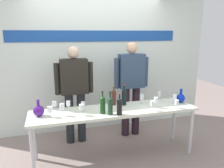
{
  "coord_description": "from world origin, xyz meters",
  "views": [
    {
      "loc": [
        -0.91,
        -2.97,
        1.87
      ],
      "look_at": [
        0.0,
        0.15,
        1.12
      ],
      "focal_mm": 35.62,
      "sensor_mm": 36.0,
      "label": 1
    }
  ],
  "objects_px": {
    "wine_glass_left_2": "(81,107)",
    "wine_glass_right_2": "(156,100)",
    "wine_glass_right_0": "(152,104)",
    "wine_glass_right_5": "(175,97)",
    "wine_glass_right_1": "(177,102)",
    "display_table": "(115,113)",
    "wine_bottle_2": "(120,106)",
    "wine_glass_right_4": "(159,94)",
    "wine_bottle_4": "(124,96)",
    "wine_glass_left_5": "(83,104)",
    "presenter_right": "(131,83)",
    "wine_bottle_0": "(110,105)",
    "wine_glass_left_4": "(68,104)",
    "wine_glass_right_3": "(142,97)",
    "decanter_blue_left": "(39,111)",
    "wine_bottle_1": "(103,104)",
    "wine_glass_left_1": "(50,110)",
    "decanter_blue_right": "(181,98)",
    "wine_bottle_3": "(114,97)",
    "wine_glass_left_0": "(54,104)",
    "wine_glass_left_3": "(62,107)",
    "presenter_left": "(74,89)"
  },
  "relations": [
    {
      "from": "wine_glass_left_2",
      "to": "wine_glass_right_3",
      "type": "relative_size",
      "value": 1.01
    },
    {
      "from": "wine_glass_left_1",
      "to": "wine_bottle_1",
      "type": "bearing_deg",
      "value": -5.07
    },
    {
      "from": "wine_bottle_2",
      "to": "wine_glass_right_5",
      "type": "relative_size",
      "value": 2.01
    },
    {
      "from": "wine_glass_right_0",
      "to": "wine_glass_right_4",
      "type": "height_order",
      "value": "wine_glass_right_4"
    },
    {
      "from": "presenter_left",
      "to": "presenter_right",
      "type": "xyz_separation_m",
      "value": [
        1.01,
        -0.0,
        0.03
      ]
    },
    {
      "from": "wine_glass_left_5",
      "to": "wine_glass_right_4",
      "type": "height_order",
      "value": "wine_glass_right_4"
    },
    {
      "from": "wine_glass_left_2",
      "to": "wine_glass_right_1",
      "type": "relative_size",
      "value": 1.21
    },
    {
      "from": "wine_glass_right_0",
      "to": "wine_glass_right_5",
      "type": "xyz_separation_m",
      "value": [
        0.48,
        0.19,
        -0.0
      ]
    },
    {
      "from": "wine_bottle_2",
      "to": "wine_glass_right_4",
      "type": "height_order",
      "value": "wine_bottle_2"
    },
    {
      "from": "wine_glass_left_2",
      "to": "wine_glass_right_0",
      "type": "relative_size",
      "value": 1.06
    },
    {
      "from": "decanter_blue_right",
      "to": "wine_glass_right_5",
      "type": "xyz_separation_m",
      "value": [
        -0.14,
        -0.04,
        0.03
      ]
    },
    {
      "from": "display_table",
      "to": "wine_glass_right_4",
      "type": "xyz_separation_m",
      "value": [
        0.84,
        0.22,
        0.17
      ]
    },
    {
      "from": "wine_bottle_0",
      "to": "wine_glass_left_1",
      "type": "height_order",
      "value": "wine_bottle_0"
    },
    {
      "from": "wine_bottle_1",
      "to": "wine_glass_left_2",
      "type": "height_order",
      "value": "wine_bottle_1"
    },
    {
      "from": "wine_glass_left_2",
      "to": "wine_glass_right_2",
      "type": "bearing_deg",
      "value": 0.15
    },
    {
      "from": "wine_glass_left_4",
      "to": "wine_glass_right_1",
      "type": "height_order",
      "value": "wine_glass_left_4"
    },
    {
      "from": "wine_bottle_0",
      "to": "wine_glass_left_2",
      "type": "distance_m",
      "value": 0.39
    },
    {
      "from": "wine_bottle_1",
      "to": "presenter_left",
      "type": "bearing_deg",
      "value": 110.87
    },
    {
      "from": "decanter_blue_left",
      "to": "wine_glass_left_5",
      "type": "xyz_separation_m",
      "value": [
        0.6,
        0.02,
        0.03
      ]
    },
    {
      "from": "presenter_left",
      "to": "wine_glass_left_5",
      "type": "height_order",
      "value": "presenter_left"
    },
    {
      "from": "wine_glass_left_3",
      "to": "presenter_left",
      "type": "bearing_deg",
      "value": 69.94
    },
    {
      "from": "wine_bottle_3",
      "to": "wine_glass_left_2",
      "type": "xyz_separation_m",
      "value": [
        -0.55,
        -0.31,
        -0.02
      ]
    },
    {
      "from": "wine_bottle_1",
      "to": "wine_glass_right_0",
      "type": "distance_m",
      "value": 0.72
    },
    {
      "from": "wine_bottle_2",
      "to": "wine_bottle_4",
      "type": "xyz_separation_m",
      "value": [
        0.2,
        0.38,
        0.01
      ]
    },
    {
      "from": "wine_glass_right_2",
      "to": "wine_glass_right_4",
      "type": "height_order",
      "value": "wine_glass_right_2"
    },
    {
      "from": "presenter_right",
      "to": "wine_bottle_0",
      "type": "distance_m",
      "value": 1.05
    },
    {
      "from": "wine_glass_left_2",
      "to": "wine_glass_right_1",
      "type": "xyz_separation_m",
      "value": [
        1.41,
        -0.11,
        -0.02
      ]
    },
    {
      "from": "wine_glass_left_2",
      "to": "wine_glass_left_4",
      "type": "relative_size",
      "value": 0.99
    },
    {
      "from": "wine_bottle_2",
      "to": "wine_glass_right_4",
      "type": "bearing_deg",
      "value": 27.54
    },
    {
      "from": "display_table",
      "to": "wine_glass_left_0",
      "type": "height_order",
      "value": "wine_glass_left_0"
    },
    {
      "from": "wine_glass_left_0",
      "to": "wine_glass_left_5",
      "type": "bearing_deg",
      "value": -25.18
    },
    {
      "from": "wine_bottle_4",
      "to": "wine_glass_right_1",
      "type": "xyz_separation_m",
      "value": [
        0.7,
        -0.37,
        -0.05
      ]
    },
    {
      "from": "wine_glass_right_4",
      "to": "wine_glass_left_2",
      "type": "bearing_deg",
      "value": -166.64
    },
    {
      "from": "wine_glass_left_2",
      "to": "wine_glass_right_4",
      "type": "height_order",
      "value": "wine_glass_left_2"
    },
    {
      "from": "wine_glass_right_2",
      "to": "wine_glass_right_5",
      "type": "bearing_deg",
      "value": 12.56
    },
    {
      "from": "decanter_blue_left",
      "to": "decanter_blue_right",
      "type": "height_order",
      "value": "decanter_blue_left"
    },
    {
      "from": "wine_bottle_4",
      "to": "wine_glass_right_4",
      "type": "bearing_deg",
      "value": 5.24
    },
    {
      "from": "wine_glass_left_1",
      "to": "wine_glass_right_0",
      "type": "xyz_separation_m",
      "value": [
        1.42,
        -0.16,
        0.0
      ]
    },
    {
      "from": "wine_glass_right_5",
      "to": "wine_glass_left_3",
      "type": "bearing_deg",
      "value": -179.27
    },
    {
      "from": "display_table",
      "to": "wine_bottle_1",
      "type": "xyz_separation_m",
      "value": [
        -0.21,
        -0.11,
        0.2
      ]
    },
    {
      "from": "wine_bottle_3",
      "to": "wine_glass_left_0",
      "type": "xyz_separation_m",
      "value": [
        -0.9,
        0.02,
        -0.04
      ]
    },
    {
      "from": "wine_glass_right_0",
      "to": "wine_bottle_4",
      "type": "bearing_deg",
      "value": 129.71
    },
    {
      "from": "wine_glass_left_5",
      "to": "wine_glass_left_2",
      "type": "bearing_deg",
      "value": -106.64
    },
    {
      "from": "wine_glass_left_2",
      "to": "wine_glass_left_5",
      "type": "height_order",
      "value": "wine_glass_left_2"
    },
    {
      "from": "wine_bottle_0",
      "to": "wine_glass_left_5",
      "type": "height_order",
      "value": "wine_bottle_0"
    },
    {
      "from": "wine_bottle_4",
      "to": "wine_glass_left_5",
      "type": "relative_size",
      "value": 2.26
    },
    {
      "from": "wine_glass_right_3",
      "to": "wine_glass_right_1",
      "type": "bearing_deg",
      "value": -40.95
    },
    {
      "from": "display_table",
      "to": "wine_bottle_2",
      "type": "height_order",
      "value": "wine_bottle_2"
    },
    {
      "from": "decanter_blue_right",
      "to": "wine_bottle_1",
      "type": "relative_size",
      "value": 0.7
    },
    {
      "from": "wine_bottle_2",
      "to": "wine_glass_right_3",
      "type": "relative_size",
      "value": 1.96
    }
  ]
}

